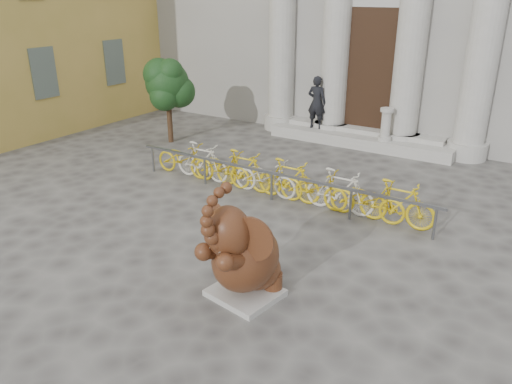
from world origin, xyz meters
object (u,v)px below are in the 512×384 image
Objects in this scene: elephant_statue at (243,256)px; bike_rack at (276,177)px; tree at (168,84)px; pedestrian at (317,102)px.

elephant_statue is 0.26× the size of bike_rack.
bike_rack is 5.91m from tree.
bike_rack is at bearing 122.66° from elephant_statue.
tree is at bearing 148.06° from elephant_statue.
bike_rack is 2.93× the size of tree.
pedestrian is (-3.17, 9.14, 0.46)m from elephant_statue.
elephant_statue reaches higher than pedestrian.
tree is at bearing 36.64° from pedestrian.
elephant_statue is 1.21× the size of pedestrian.
pedestrian is (-1.47, 5.15, 0.73)m from bike_rack.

